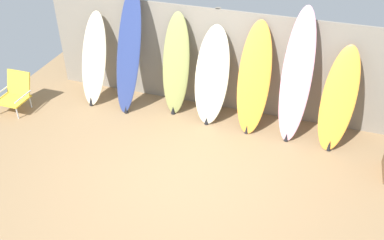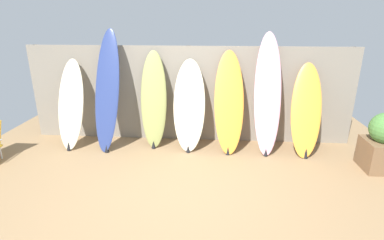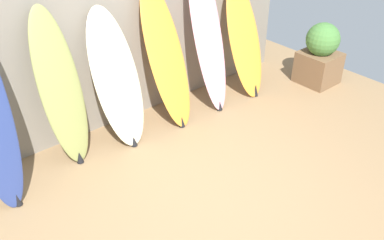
% 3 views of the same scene
% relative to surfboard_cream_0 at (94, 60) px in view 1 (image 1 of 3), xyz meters
% --- Properties ---
extents(ground, '(7.68, 7.68, 0.00)m').
position_rel_surfboard_cream_0_xyz_m(ground, '(2.12, -1.57, -0.78)').
color(ground, '#8E704C').
extents(fence_back, '(6.08, 0.11, 1.80)m').
position_rel_surfboard_cream_0_xyz_m(fence_back, '(2.12, 0.43, 0.12)').
color(fence_back, gray).
rests_on(fence_back, ground).
extents(surfboard_cream_0, '(0.49, 0.71, 1.58)m').
position_rel_surfboard_cream_0_xyz_m(surfboard_cream_0, '(0.00, 0.00, 0.00)').
color(surfboard_cream_0, beige).
rests_on(surfboard_cream_0, ground).
extents(surfboard_navy_1, '(0.53, 0.75, 2.11)m').
position_rel_surfboard_cream_0_xyz_m(surfboard_navy_1, '(0.71, -0.03, 0.26)').
color(surfboard_navy_1, navy).
rests_on(surfboard_navy_1, ground).
extents(surfboard_olive_2, '(0.49, 0.49, 1.74)m').
position_rel_surfboard_cream_0_xyz_m(surfboard_olive_2, '(1.51, 0.11, 0.08)').
color(surfboard_olive_2, olive).
rests_on(surfboard_olive_2, ground).
extents(surfboard_cream_3, '(0.58, 0.64, 1.60)m').
position_rel_surfboard_cream_0_xyz_m(surfboard_cream_3, '(2.16, 0.05, 0.01)').
color(surfboard_cream_3, beige).
rests_on(surfboard_cream_3, ground).
extents(surfboard_orange_4, '(0.55, 0.71, 1.75)m').
position_rel_surfboard_cream_0_xyz_m(surfboard_orange_4, '(2.86, 0.03, 0.08)').
color(surfboard_orange_4, orange).
rests_on(surfboard_orange_4, ground).
extents(surfboard_pink_5, '(0.47, 0.65, 2.07)m').
position_rel_surfboard_cream_0_xyz_m(surfboard_pink_5, '(3.51, 0.01, 0.24)').
color(surfboard_pink_5, pink).
rests_on(surfboard_pink_5, ground).
extents(surfboard_orange_6, '(0.58, 0.72, 1.56)m').
position_rel_surfboard_cream_0_xyz_m(surfboard_orange_6, '(4.18, -0.02, -0.02)').
color(surfboard_orange_6, orange).
rests_on(surfboard_orange_6, ground).
extents(beach_chair, '(0.50, 0.55, 0.65)m').
position_rel_surfboard_cream_0_xyz_m(beach_chair, '(-1.20, -0.77, -0.45)').
color(beach_chair, silver).
rests_on(beach_chair, ground).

